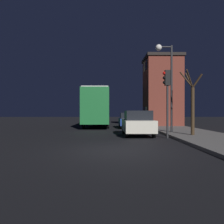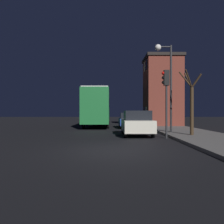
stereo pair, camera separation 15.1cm
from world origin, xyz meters
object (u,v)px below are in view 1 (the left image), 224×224
bus (98,106)px  car_near_lane (137,123)px  streetlamp (166,71)px  car_mid_lane (128,120)px  bare_tree (192,104)px  traffic_light (167,89)px

bus → car_near_lane: bus is taller
streetlamp → car_near_lane: size_ratio=1.49×
car_near_lane → car_mid_lane: size_ratio=1.07×
bare_tree → car_mid_lane: 8.68m
streetlamp → traffic_light: size_ratio=1.52×
car_near_lane → car_mid_lane: car_near_lane is taller
car_mid_lane → traffic_light: bearing=-79.7°
car_mid_lane → car_near_lane: bearing=-90.0°
traffic_light → bus: traffic_light is taller
streetlamp → car_mid_lane: 7.41m
bus → streetlamp: bearing=-60.3°
traffic_light → bare_tree: size_ratio=1.01×
bare_tree → bus: size_ratio=0.35×
bus → car_mid_lane: size_ratio=2.97×
traffic_light → bare_tree: bare_tree is taller
traffic_light → bare_tree: (1.67, 0.44, -0.84)m
streetlamp → traffic_light: (-0.57, -2.30, -1.51)m
streetlamp → bus: streetlamp is taller
bus → car_near_lane: size_ratio=2.77×
traffic_light → car_near_lane: bearing=133.4°
bus → car_mid_lane: bearing=-44.1°
bare_tree → car_near_lane: bare_tree is taller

